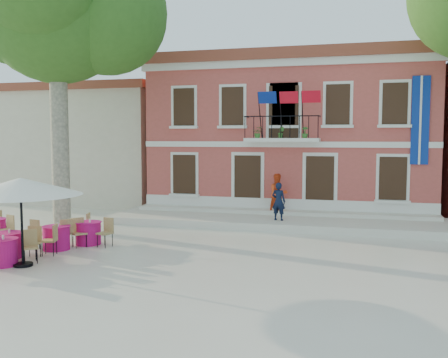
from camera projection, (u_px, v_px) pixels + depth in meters
ground at (199, 244)px, 16.89m from camera, size 90.00×90.00×0.00m
main_building at (294, 134)px, 25.69m from camera, size 13.50×9.59×7.50m
neighbor_west at (103, 144)px, 29.64m from camera, size 9.40×9.40×6.40m
terrace at (277, 221)px, 20.61m from camera, size 14.00×3.40×0.30m
plane_tree_west at (56, 7)px, 18.90m from camera, size 5.88×5.88×11.55m
patio_umbrella at (21, 187)px, 13.84m from camera, size 3.36×3.36×2.50m
pedestrian_navy at (279, 201)px, 19.88m from camera, size 0.62×0.47×1.52m
pedestrian_orange at (278, 194)px, 21.50m from camera, size 1.06×0.99×1.75m
cafe_table_1 at (2, 251)px, 14.03m from camera, size 1.85×1.75×0.95m
cafe_table_2 at (8, 244)px, 14.94m from camera, size 1.78×1.83×0.95m
cafe_table_3 at (56, 236)px, 16.04m from camera, size 1.79×1.83×0.95m
cafe_table_4 at (88, 232)px, 16.82m from camera, size 1.81×1.81×0.95m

